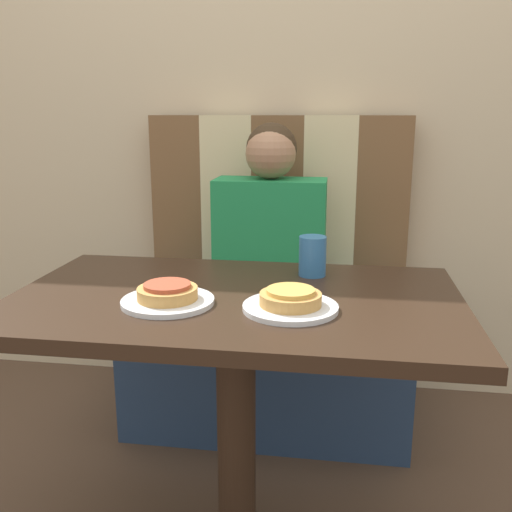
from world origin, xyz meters
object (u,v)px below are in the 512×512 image
drinking_cup (312,256)px  pizza_left (167,292)px  plate_left (168,301)px  plate_right (290,307)px  person (270,219)px  pizza_right (291,298)px

drinking_cup → pizza_left: bearing=-137.7°
plate_left → plate_right: bearing=0.0°
plate_left → drinking_cup: drinking_cup is taller
plate_right → drinking_cup: drinking_cup is taller
person → pizza_left: bearing=-100.4°
pizza_left → drinking_cup: bearing=42.3°
plate_right → drinking_cup: (0.03, 0.29, 0.05)m
person → pizza_right: 0.79m
person → plate_right: size_ratio=2.98×
plate_right → pizza_left: 0.29m
plate_left → pizza_right: pizza_right is taller
person → pizza_left: (-0.14, -0.77, -0.03)m
pizza_left → drinking_cup: 0.43m
person → drinking_cup: bearing=-70.1°
plate_right → pizza_left: size_ratio=1.54×
pizza_left → person: bearing=79.6°
person → plate_right: bearing=-79.6°
plate_right → drinking_cup: bearing=83.5°
person → plate_right: 0.79m
person → plate_left: size_ratio=2.98×
plate_left → person: bearing=79.6°
plate_left → plate_right: 0.28m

